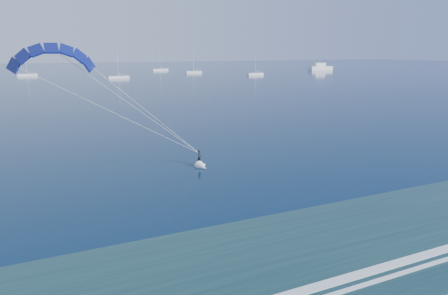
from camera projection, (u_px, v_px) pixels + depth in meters
name	position (u px, v px, depth m)	size (l,w,h in m)	color
kitesurfer_rig	(136.00, 109.00, 37.57)	(19.65, 7.63, 14.15)	#B0C417
motor_yacht	(320.00, 67.00, 260.96)	(16.70, 4.45, 6.68)	white
sailboat_3	(118.00, 77.00, 182.68)	(9.15, 2.40, 12.64)	white
sailboat_4	(160.00, 70.00, 252.55)	(9.79, 2.40, 13.17)	white
sailboat_5	(194.00, 72.00, 225.59)	(9.15, 2.40, 12.44)	white
sailboat_6	(255.00, 74.00, 207.05)	(8.64, 2.40, 11.71)	white
sailboat_7	(27.00, 75.00, 199.18)	(8.81, 2.40, 12.13)	white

